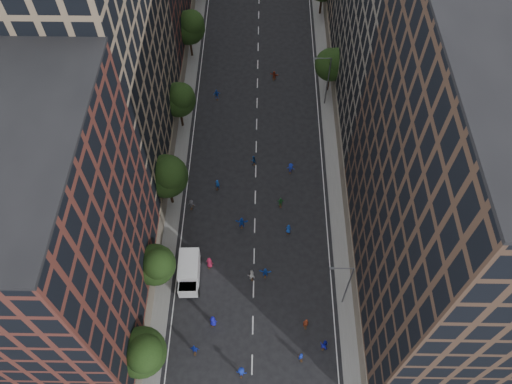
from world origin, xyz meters
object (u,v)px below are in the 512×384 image
streetlamp_near (346,284)px  cargo_van (189,272)px  skater_0 (213,321)px  skater_2 (324,344)px  skater_1 (301,357)px  streetlamp_far (327,79)px

streetlamp_near → cargo_van: size_ratio=1.65×
skater_0 → skater_2: size_ratio=0.99×
skater_1 → cargo_van: bearing=-59.5°
streetlamp_near → skater_0: 15.81m
streetlamp_far → skater_2: 38.74m
streetlamp_near → streetlamp_far: (0.00, 33.00, 0.00)m
streetlamp_near → streetlamp_far: same height
streetlamp_near → skater_1: (-4.99, -6.78, -4.36)m
streetlamp_near → skater_2: (-2.35, -5.44, -4.22)m
skater_0 → streetlamp_near: bearing=-154.9°
streetlamp_near → skater_2: streetlamp_near is taller
streetlamp_far → cargo_van: (-18.17, -30.07, -3.65)m
streetlamp_near → skater_2: 7.27m
streetlamp_near → streetlamp_far: bearing=90.0°
streetlamp_far → skater_1: bearing=-97.1°
skater_0 → skater_1: (9.96, -3.85, -0.13)m
streetlamp_near → cargo_van: streetlamp_near is taller
streetlamp_near → skater_1: 9.48m
cargo_van → skater_1: 16.39m
skater_1 → skater_0: bearing=-44.3°
streetlamp_near → skater_0: (-14.95, -2.93, -4.23)m
streetlamp_far → cargo_van: bearing=-121.1°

